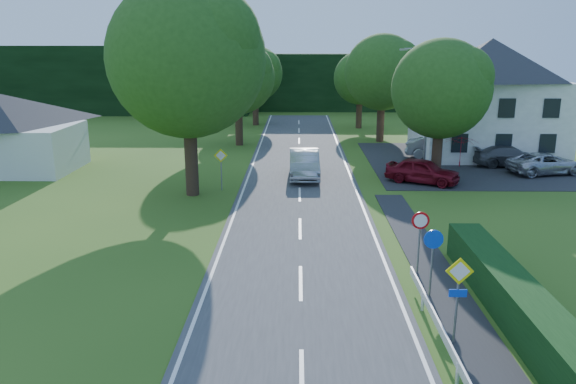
{
  "coord_description": "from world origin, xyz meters",
  "views": [
    {
      "loc": [
        -0.13,
        -6.31,
        8.18
      ],
      "look_at": [
        -0.57,
        19.0,
        1.49
      ],
      "focal_mm": 35.0,
      "sensor_mm": 36.0,
      "label": 1
    }
  ],
  "objects_px": {
    "parked_car_silver_b": "(546,163)",
    "parasol": "(461,152)",
    "parked_car_red": "(423,171)",
    "motorcycle": "(305,162)",
    "parked_car_grey": "(509,156)",
    "moving_car": "(304,164)",
    "parked_car_silver_a": "(443,147)",
    "streetlight": "(426,104)"
  },
  "relations": [
    {
      "from": "streetlight",
      "to": "parked_car_silver_b",
      "type": "xyz_separation_m",
      "value": [
        7.86,
        -0.52,
        -3.74
      ]
    },
    {
      "from": "parked_car_red",
      "to": "moving_car",
      "type": "bearing_deg",
      "value": 107.83
    },
    {
      "from": "moving_car",
      "to": "parked_car_silver_b",
      "type": "relative_size",
      "value": 1.07
    },
    {
      "from": "moving_car",
      "to": "parked_car_red",
      "type": "relative_size",
      "value": 1.19
    },
    {
      "from": "parked_car_silver_b",
      "to": "parasol",
      "type": "bearing_deg",
      "value": 54.01
    },
    {
      "from": "parked_car_silver_a",
      "to": "parasol",
      "type": "bearing_deg",
      "value": -148.66
    },
    {
      "from": "streetlight",
      "to": "parked_car_red",
      "type": "xyz_separation_m",
      "value": [
        -0.64,
        -3.16,
        -3.68
      ]
    },
    {
      "from": "streetlight",
      "to": "parked_car_red",
      "type": "relative_size",
      "value": 1.83
    },
    {
      "from": "parked_car_red",
      "to": "motorcycle",
      "type": "bearing_deg",
      "value": 89.38
    },
    {
      "from": "streetlight",
      "to": "moving_car",
      "type": "relative_size",
      "value": 1.53
    },
    {
      "from": "parked_car_red",
      "to": "parasol",
      "type": "bearing_deg",
      "value": -9.08
    },
    {
      "from": "parked_car_silver_a",
      "to": "parked_car_grey",
      "type": "distance_m",
      "value": 4.63
    },
    {
      "from": "parked_car_grey",
      "to": "moving_car",
      "type": "bearing_deg",
      "value": 103.6
    },
    {
      "from": "parked_car_red",
      "to": "parked_car_grey",
      "type": "relative_size",
      "value": 0.9
    },
    {
      "from": "parked_car_silver_b",
      "to": "parked_car_grey",
      "type": "bearing_deg",
      "value": 19.81
    },
    {
      "from": "moving_car",
      "to": "motorcycle",
      "type": "bearing_deg",
      "value": 87.4
    },
    {
      "from": "moving_car",
      "to": "motorcycle",
      "type": "xyz_separation_m",
      "value": [
        0.08,
        2.57,
        -0.42
      ]
    },
    {
      "from": "streetlight",
      "to": "parked_car_silver_a",
      "type": "height_order",
      "value": "streetlight"
    },
    {
      "from": "parked_car_grey",
      "to": "parasol",
      "type": "bearing_deg",
      "value": 93.93
    },
    {
      "from": "moving_car",
      "to": "motorcycle",
      "type": "relative_size",
      "value": 3.1
    },
    {
      "from": "parked_car_silver_b",
      "to": "moving_car",
      "type": "bearing_deg",
      "value": 81.17
    },
    {
      "from": "moving_car",
      "to": "parasol",
      "type": "xyz_separation_m",
      "value": [
        10.7,
        3.34,
        0.19
      ]
    },
    {
      "from": "parked_car_grey",
      "to": "motorcycle",
      "type": "bearing_deg",
      "value": 93.46
    },
    {
      "from": "parked_car_silver_b",
      "to": "parasol",
      "type": "distance_m",
      "value": 5.34
    },
    {
      "from": "streetlight",
      "to": "motorcycle",
      "type": "xyz_separation_m",
      "value": [
        -7.68,
        0.74,
        -3.98
      ]
    },
    {
      "from": "parked_car_silver_a",
      "to": "parasol",
      "type": "distance_m",
      "value": 2.76
    },
    {
      "from": "parked_car_grey",
      "to": "parasol",
      "type": "relative_size",
      "value": 2.07
    },
    {
      "from": "streetlight",
      "to": "parked_car_silver_a",
      "type": "xyz_separation_m",
      "value": [
        2.39,
        4.2,
        -3.57
      ]
    },
    {
      "from": "parked_car_red",
      "to": "parked_car_silver_b",
      "type": "bearing_deg",
      "value": -44.37
    },
    {
      "from": "motorcycle",
      "to": "parked_car_grey",
      "type": "bearing_deg",
      "value": -6.85
    },
    {
      "from": "parked_car_red",
      "to": "parked_car_grey",
      "type": "xyz_separation_m",
      "value": [
        6.98,
        4.95,
        -0.04
      ]
    },
    {
      "from": "motorcycle",
      "to": "parked_car_silver_a",
      "type": "xyz_separation_m",
      "value": [
        10.07,
        3.46,
        0.41
      ]
    },
    {
      "from": "parked_car_red",
      "to": "parked_car_silver_a",
      "type": "height_order",
      "value": "parked_car_silver_a"
    },
    {
      "from": "streetlight",
      "to": "parked_car_silver_b",
      "type": "distance_m",
      "value": 8.72
    },
    {
      "from": "parked_car_silver_b",
      "to": "parasol",
      "type": "height_order",
      "value": "parasol"
    },
    {
      "from": "motorcycle",
      "to": "parasol",
      "type": "distance_m",
      "value": 10.66
    },
    {
      "from": "parked_car_silver_a",
      "to": "parasol",
      "type": "relative_size",
      "value": 2.21
    },
    {
      "from": "streetlight",
      "to": "parasol",
      "type": "bearing_deg",
      "value": 27.2
    },
    {
      "from": "parasol",
      "to": "motorcycle",
      "type": "bearing_deg",
      "value": -175.88
    },
    {
      "from": "parked_car_red",
      "to": "parasol",
      "type": "distance_m",
      "value": 5.89
    },
    {
      "from": "streetlight",
      "to": "parked_car_grey",
      "type": "bearing_deg",
      "value": 15.77
    },
    {
      "from": "parked_car_silver_a",
      "to": "parked_car_red",
      "type": "bearing_deg",
      "value": 177.49
    }
  ]
}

